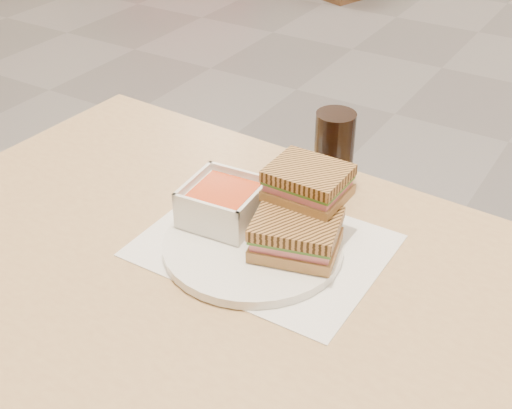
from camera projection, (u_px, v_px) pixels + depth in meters
The scene contains 7 objects.
main_table at pixel (262, 350), 0.99m from camera, with size 1.23×0.76×0.75m.
tray_liner at pixel (264, 246), 1.01m from camera, with size 0.34×0.27×0.00m.
plate at pixel (253, 245), 0.99m from camera, with size 0.26×0.26×0.01m.
soup_bowl at pixel (224, 204), 1.02m from camera, with size 0.12×0.12×0.06m.
panini_lower at pixel (296, 234), 0.96m from camera, with size 0.14×0.12×0.05m.
panini_upper at pixel (308, 183), 0.98m from camera, with size 0.11×0.09×0.05m.
cola_glass at pixel (334, 152), 1.10m from camera, with size 0.06×0.06×0.14m.
Camera 1 is at (0.44, -2.69, 1.36)m, focal length 48.41 mm.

